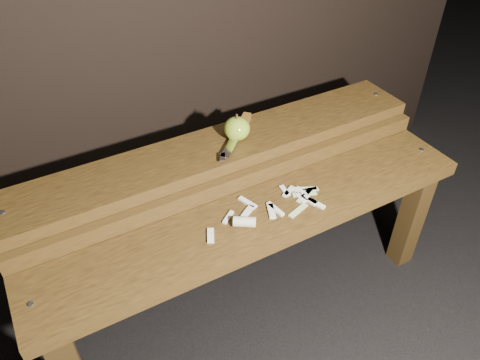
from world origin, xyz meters
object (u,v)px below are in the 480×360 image
apple (237,129)px  knife (240,129)px  bench_front_tier (263,234)px  bench_rear_tier (222,169)px

apple → knife: bearing=46.7°
bench_front_tier → bench_rear_tier: bench_rear_tier is taller
bench_rear_tier → apple: (0.05, 0.00, 0.12)m
bench_front_tier → apple: (0.05, 0.23, 0.18)m
bench_rear_tier → bench_front_tier: bearing=-90.0°
bench_rear_tier → apple: bearing=4.8°
bench_front_tier → apple: apple is taller
bench_front_tier → knife: 0.31m
bench_rear_tier → knife: (0.07, 0.03, 0.10)m
bench_rear_tier → knife: bearing=20.9°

